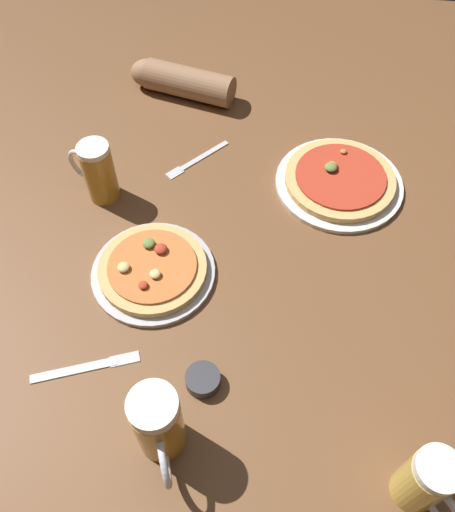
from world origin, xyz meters
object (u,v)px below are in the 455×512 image
(beer_mug_amber, at_px, (97,171))
(fork_left, at_px, (197,160))
(pizza_plate_near, at_px, (153,270))
(diner_arm, at_px, (179,80))
(ramekin_sauce, at_px, (203,380))
(knife_right, at_px, (86,367))
(beer_mug_pale, at_px, (158,425))
(pizza_plate_far, at_px, (339,181))
(beer_mug_dark, at_px, (427,483))

(beer_mug_amber, relative_size, fork_left, 1.00)
(pizza_plate_near, relative_size, beer_mug_amber, 1.72)
(pizza_plate_near, xyz_separation_m, diner_arm, (-0.06, 0.63, 0.03))
(pizza_plate_near, bearing_deg, ramekin_sauce, -57.67)
(pizza_plate_near, bearing_deg, knife_right, -109.68)
(pizza_plate_near, xyz_separation_m, beer_mug_pale, (0.10, -0.36, 0.07))
(beer_mug_amber, xyz_separation_m, knife_right, (0.09, -0.45, -0.08))
(fork_left, height_order, knife_right, same)
(pizza_plate_near, height_order, diner_arm, diner_arm)
(ramekin_sauce, distance_m, diner_arm, 0.90)
(pizza_plate_far, bearing_deg, beer_mug_dark, -79.13)
(pizza_plate_near, distance_m, ramekin_sauce, 0.28)
(knife_right, xyz_separation_m, diner_arm, (0.03, 0.87, 0.04))
(pizza_plate_far, height_order, fork_left, pizza_plate_far)
(pizza_plate_far, xyz_separation_m, beer_mug_dark, (0.14, -0.71, 0.06))
(beer_mug_dark, bearing_deg, pizza_plate_near, 144.51)
(pizza_plate_far, xyz_separation_m, beer_mug_amber, (-0.58, -0.11, 0.06))
(pizza_plate_far, distance_m, beer_mug_pale, 0.75)
(beer_mug_amber, distance_m, knife_right, 0.47)
(beer_mug_dark, relative_size, ramekin_sauce, 2.29)
(knife_right, bearing_deg, diner_arm, 88.26)
(beer_mug_amber, bearing_deg, beer_mug_dark, -40.15)
(diner_arm, bearing_deg, beer_mug_pale, -81.12)
(knife_right, bearing_deg, pizza_plate_far, 48.94)
(fork_left, bearing_deg, knife_right, -101.32)
(beer_mug_dark, relative_size, knife_right, 0.75)
(ramekin_sauce, distance_m, fork_left, 0.61)
(knife_right, bearing_deg, beer_mug_pale, -33.64)
(beer_mug_dark, height_order, knife_right, beer_mug_dark)
(pizza_plate_far, distance_m, fork_left, 0.37)
(beer_mug_dark, bearing_deg, pizza_plate_far, 100.87)
(beer_mug_dark, height_order, fork_left, beer_mug_dark)
(beer_mug_amber, height_order, beer_mug_pale, beer_mug_pale)
(beer_mug_amber, xyz_separation_m, fork_left, (0.21, 0.15, -0.08))
(pizza_plate_near, xyz_separation_m, fork_left, (0.04, 0.36, -0.01))
(pizza_plate_near, xyz_separation_m, ramekin_sauce, (0.15, -0.24, -0.00))
(pizza_plate_near, height_order, beer_mug_dark, beer_mug_dark)
(beer_mug_pale, relative_size, ramekin_sauce, 2.68)
(beer_mug_dark, distance_m, ramekin_sauce, 0.42)
(knife_right, bearing_deg, fork_left, 78.68)
(beer_mug_dark, height_order, diner_arm, beer_mug_dark)
(beer_mug_pale, xyz_separation_m, ramekin_sauce, (0.05, 0.12, -0.08))
(pizza_plate_far, bearing_deg, knife_right, -131.06)
(beer_mug_pale, bearing_deg, pizza_plate_far, 65.64)
(pizza_plate_near, height_order, beer_mug_amber, beer_mug_amber)
(beer_mug_pale, xyz_separation_m, fork_left, (-0.06, 0.72, -0.09))
(pizza_plate_far, relative_size, diner_arm, 1.03)
(pizza_plate_near, distance_m, pizza_plate_far, 0.52)
(beer_mug_dark, distance_m, fork_left, 0.91)
(beer_mug_amber, bearing_deg, pizza_plate_near, -51.33)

